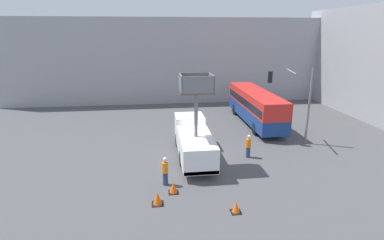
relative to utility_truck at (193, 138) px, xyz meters
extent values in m
plane|color=#4C4C4F|center=(0.50, 0.47, -1.49)|extent=(120.00, 120.00, 0.00)
cube|color=#9E9EA3|center=(0.50, 22.37, 3.80)|extent=(44.00, 10.00, 10.58)
cube|color=white|center=(0.00, 2.43, 0.03)|extent=(2.23, 2.22, 2.07)
cube|color=white|center=(0.00, -1.28, -0.20)|extent=(2.23, 5.19, 1.63)
cube|color=red|center=(0.00, -3.82, -0.86)|extent=(2.18, 0.10, 0.24)
cylinder|color=black|center=(-0.96, 2.43, -0.96)|extent=(0.30, 1.06, 1.06)
cylinder|color=black|center=(0.96, 2.43, -0.96)|extent=(0.30, 1.06, 1.06)
cylinder|color=black|center=(-0.96, -1.28, -0.96)|extent=(0.30, 1.06, 1.06)
cylinder|color=black|center=(0.96, -1.28, -0.96)|extent=(0.30, 1.06, 1.06)
cylinder|color=slate|center=(0.00, -1.28, 2.14)|extent=(0.24, 0.24, 3.05)
cube|color=brown|center=(0.00, -1.28, 3.72)|extent=(2.08, 1.91, 0.10)
cube|color=slate|center=(-1.00, -1.28, 4.29)|extent=(0.08, 1.91, 1.05)
cube|color=slate|center=(1.00, -1.28, 4.29)|extent=(0.08, 1.91, 1.05)
cube|color=slate|center=(0.00, -0.36, 4.29)|extent=(2.08, 0.08, 1.05)
cube|color=slate|center=(0.00, -2.19, 4.29)|extent=(2.08, 0.08, 1.05)
cube|color=navy|center=(7.25, 7.79, -0.38)|extent=(2.49, 11.17, 1.25)
cube|color=red|center=(7.25, 7.79, 1.01)|extent=(2.49, 11.17, 1.53)
cube|color=black|center=(7.25, 7.79, 0.78)|extent=(2.51, 10.73, 0.67)
cylinder|color=black|center=(6.16, 11.25, -0.93)|extent=(0.30, 1.12, 1.12)
cylinder|color=black|center=(8.35, 11.25, -0.93)|extent=(0.30, 1.12, 1.12)
cylinder|color=black|center=(6.16, 4.33, -0.93)|extent=(0.30, 1.12, 1.12)
cylinder|color=black|center=(8.35, 4.33, -0.93)|extent=(0.30, 1.12, 1.12)
cylinder|color=slate|center=(9.59, 1.73, 1.62)|extent=(0.18, 0.18, 6.22)
cylinder|color=slate|center=(8.01, 2.09, 4.43)|extent=(0.84, 3.18, 0.13)
cube|color=black|center=(6.43, 2.45, 3.98)|extent=(0.38, 0.38, 0.90)
sphere|color=red|center=(6.43, 2.45, 4.23)|extent=(0.20, 0.20, 0.20)
cylinder|color=navy|center=(-2.22, -3.83, -1.08)|extent=(0.32, 0.32, 0.82)
cylinder|color=orange|center=(-2.22, -3.83, -0.34)|extent=(0.38, 0.38, 0.65)
sphere|color=tan|center=(-2.22, -3.83, 0.09)|extent=(0.22, 0.22, 0.22)
sphere|color=white|center=(-2.22, -3.83, 0.19)|extent=(0.23, 0.23, 0.23)
cylinder|color=navy|center=(4.00, -0.45, -1.09)|extent=(0.32, 0.32, 0.79)
cylinder|color=orange|center=(4.00, -0.45, -0.38)|extent=(0.38, 0.38, 0.63)
sphere|color=tan|center=(4.00, -0.45, 0.04)|extent=(0.22, 0.22, 0.22)
sphere|color=white|center=(4.00, -0.45, 0.14)|extent=(0.23, 0.23, 0.23)
cube|color=black|center=(1.26, -7.19, -1.47)|extent=(0.54, 0.54, 0.03)
cone|color=#F25B0F|center=(1.26, -7.19, -1.18)|extent=(0.43, 0.43, 0.62)
cube|color=black|center=(-2.72, -5.92, -1.47)|extent=(0.63, 0.63, 0.03)
cone|color=#F25B0F|center=(-2.72, -5.92, -1.13)|extent=(0.50, 0.50, 0.72)
cube|color=black|center=(-1.80, -4.83, -1.47)|extent=(0.58, 0.58, 0.03)
cone|color=#F25B0F|center=(-1.80, -4.83, -1.16)|extent=(0.46, 0.46, 0.66)
camera|label=1|loc=(-2.67, -20.21, 7.46)|focal=28.00mm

